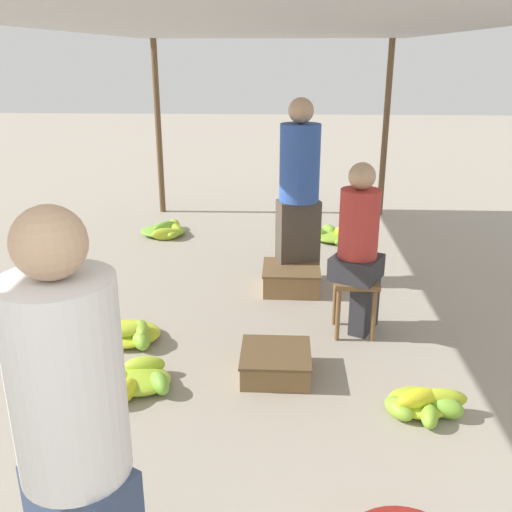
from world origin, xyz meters
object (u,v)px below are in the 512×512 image
object	(u,v)px
vendor_seated	(360,247)
banana_pile_left_1	(166,230)
banana_pile_right_0	(424,403)
banana_pile_left_0	(137,380)
banana_pile_right_1	(335,235)
shopper_walking_mid	(299,191)
vendor_foreground	(75,446)
banana_pile_left_2	(128,333)
stool	(355,290)
crate_mid	(291,278)
crate_near	(276,363)

from	to	relation	value
vendor_seated	banana_pile_left_1	xyz separation A→B (m)	(-2.01, 2.46, -0.66)
banana_pile_right_0	banana_pile_left_0	bearing A→B (deg)	173.84
banana_pile_right_1	shopper_walking_mid	size ratio (longest dim) A/B	0.34
vendor_foreground	banana_pile_left_2	bearing A→B (deg)	102.12
banana_pile_right_1	vendor_foreground	bearing A→B (deg)	-104.63
banana_pile_left_0	vendor_foreground	bearing A→B (deg)	-80.83
vendor_foreground	shopper_walking_mid	size ratio (longest dim) A/B	0.98
stool	banana_pile_right_0	bearing A→B (deg)	-73.34
vendor_seated	banana_pile_right_1	bearing A→B (deg)	89.28
banana_pile_left_2	crate_mid	world-z (taller)	crate_mid
banana_pile_left_0	shopper_walking_mid	xyz separation A→B (m)	(1.10, 1.94, 0.84)
banana_pile_left_2	vendor_foreground	bearing A→B (deg)	-77.88
vendor_seated	crate_mid	size ratio (longest dim) A/B	2.57
stool	banana_pile_left_1	bearing A→B (deg)	128.83
vendor_seated	banana_pile_right_1	size ratio (longest dim) A/B	2.32
banana_pile_left_1	banana_pile_left_2	xyz separation A→B (m)	(0.24, -2.72, 0.01)
banana_pile_right_0	shopper_walking_mid	size ratio (longest dim) A/B	0.31
vendor_foreground	shopper_walking_mid	world-z (taller)	shopper_walking_mid
vendor_foreground	banana_pile_left_1	xyz separation A→B (m)	(-0.75, 5.06, -0.82)
banana_pile_right_1	shopper_walking_mid	bearing A→B (deg)	-110.11
banana_pile_left_1	banana_pile_right_0	xyz separation A→B (m)	(2.31, -3.55, 0.01)
crate_near	crate_mid	xyz separation A→B (m)	(0.12, 1.52, 0.02)
shopper_walking_mid	stool	bearing A→B (deg)	-68.21
banana_pile_left_0	banana_pile_right_0	bearing A→B (deg)	-6.16
crate_mid	banana_pile_left_1	bearing A→B (deg)	133.01
banana_pile_right_1	crate_mid	size ratio (longest dim) A/B	1.11
banana_pile_right_1	banana_pile_left_0	bearing A→B (deg)	-115.90
stool	vendor_seated	size ratio (longest dim) A/B	0.34
banana_pile_right_1	crate_near	distance (m)	3.09
stool	banana_pile_left_0	distance (m)	1.78
banana_pile_left_0	banana_pile_left_1	size ratio (longest dim) A/B	0.85
vendor_foreground	banana_pile_right_0	distance (m)	2.33
vendor_seated	crate_near	distance (m)	1.11
banana_pile_left_2	crate_near	xyz separation A→B (m)	(1.14, -0.42, 0.02)
stool	vendor_seated	xyz separation A→B (m)	(0.02, 0.01, 0.35)
stool	banana_pile_left_2	world-z (taller)	stool
vendor_seated	vendor_foreground	bearing A→B (deg)	-115.87
shopper_walking_mid	vendor_foreground	bearing A→B (deg)	-102.62
vendor_foreground	crate_near	distance (m)	2.18
vendor_seated	banana_pile_left_0	bearing A→B (deg)	-150.09
crate_mid	shopper_walking_mid	bearing A→B (deg)	74.28
vendor_seated	stool	bearing A→B (deg)	-151.99
banana_pile_left_0	banana_pile_left_2	bearing A→B (deg)	109.81
banana_pile_right_1	vendor_seated	bearing A→B (deg)	-90.72
stool	crate_mid	world-z (taller)	stool
stool	crate_near	size ratio (longest dim) A/B	0.97
banana_pile_right_0	banana_pile_right_1	distance (m)	3.44
stool	banana_pile_right_0	distance (m)	1.16
banana_pile_left_1	banana_pile_right_0	world-z (taller)	banana_pile_right_0
banana_pile_left_0	crate_mid	size ratio (longest dim) A/B	1.06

